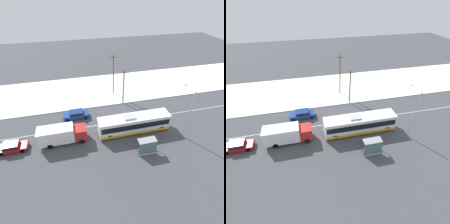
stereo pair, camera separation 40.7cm
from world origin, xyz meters
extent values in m
plane|color=#424449|center=(0.00, 0.00, 0.00)|extent=(120.00, 120.00, 0.00)
cube|color=white|center=(0.00, 12.91, 0.06)|extent=(80.00, 14.53, 0.12)
cube|color=silver|center=(0.00, 0.00, 0.00)|extent=(60.00, 0.12, 0.00)
cube|color=white|center=(0.82, -2.85, 1.66)|extent=(11.97, 2.55, 2.76)
cube|color=black|center=(0.82, -2.85, 1.99)|extent=(11.49, 2.57, 1.05)
cube|color=orange|center=(0.82, -2.85, 0.52)|extent=(11.85, 2.57, 0.50)
cube|color=#B2B2B2|center=(-0.07, -2.85, 3.16)|extent=(1.80, 1.40, 0.24)
cylinder|color=black|center=(5.41, -3.99, 0.50)|extent=(1.00, 0.28, 1.00)
cylinder|color=black|center=(5.41, -1.72, 0.50)|extent=(1.00, 0.28, 1.00)
cylinder|color=black|center=(-3.56, -3.99, 0.50)|extent=(1.00, 0.28, 1.00)
cylinder|color=black|center=(-3.56, -1.72, 0.50)|extent=(1.00, 0.28, 1.00)
cube|color=silver|center=(-11.71, -2.69, 1.72)|extent=(5.39, 2.30, 2.46)
cube|color=red|center=(-8.07, -2.69, 1.45)|extent=(1.90, 2.18, 1.92)
cube|color=black|center=(-7.14, -2.69, 1.84)|extent=(0.06, 1.96, 0.84)
cylinder|color=black|center=(-8.07, -3.71, 0.45)|extent=(0.90, 0.26, 0.90)
cylinder|color=black|center=(-8.07, -1.67, 0.45)|extent=(0.90, 0.26, 0.90)
cylinder|color=black|center=(-12.79, -3.71, 0.45)|extent=(0.90, 0.26, 0.90)
cylinder|color=black|center=(-12.79, -1.67, 0.45)|extent=(0.90, 0.26, 0.90)
cube|color=navy|center=(-8.42, 3.07, 0.59)|extent=(4.59, 1.80, 0.72)
cube|color=navy|center=(-8.31, 3.07, 1.22)|extent=(2.39, 1.66, 0.54)
cube|color=black|center=(-8.31, 3.07, 1.23)|extent=(2.20, 1.69, 0.43)
cylinder|color=black|center=(-10.02, 2.28, 0.32)|extent=(0.64, 0.22, 0.64)
cylinder|color=black|center=(-10.02, 3.86, 0.32)|extent=(0.64, 0.22, 0.64)
cylinder|color=black|center=(-6.73, 2.28, 0.32)|extent=(0.64, 0.22, 0.64)
cylinder|color=black|center=(-6.73, 3.86, 0.32)|extent=(0.64, 0.22, 0.64)
cube|color=maroon|center=(-18.24, -2.72, 0.54)|extent=(4.24, 1.80, 0.63)
cube|color=maroon|center=(-18.35, -2.72, 1.12)|extent=(2.21, 1.66, 0.54)
cube|color=black|center=(-18.35, -2.72, 1.13)|extent=(2.03, 1.69, 0.43)
cylinder|color=black|center=(-16.82, -3.51, 0.32)|extent=(0.64, 0.22, 0.64)
cylinder|color=black|center=(-16.82, -1.93, 0.32)|extent=(0.64, 0.22, 0.64)
cylinder|color=black|center=(-19.76, -3.51, 0.32)|extent=(0.64, 0.22, 0.64)
cylinder|color=black|center=(-19.76, -1.93, 0.32)|extent=(0.64, 0.22, 0.64)
cylinder|color=#23232D|center=(1.83, -6.72, 0.37)|extent=(0.11, 0.11, 0.74)
cylinder|color=#23232D|center=(2.06, -6.72, 0.37)|extent=(0.11, 0.11, 0.74)
cube|color=#19478C|center=(1.94, -6.72, 1.04)|extent=(0.38, 0.21, 0.61)
sphere|color=#8E6647|center=(1.94, -6.72, 1.47)|extent=(0.26, 0.26, 0.26)
cylinder|color=#19478C|center=(1.70, -6.72, 1.01)|extent=(0.10, 0.10, 0.58)
cylinder|color=#19478C|center=(2.19, -6.72, 1.01)|extent=(0.10, 0.10, 0.58)
cube|color=gray|center=(1.12, -7.63, 2.37)|extent=(2.70, 1.20, 0.06)
cube|color=slate|center=(1.12, -8.21, 1.20)|extent=(2.60, 0.04, 2.16)
cylinder|color=#474C51|center=(-0.19, -7.07, 1.17)|extent=(0.08, 0.08, 2.34)
cylinder|color=#474C51|center=(2.44, -7.07, 1.17)|extent=(0.08, 0.08, 2.34)
cylinder|color=#474C51|center=(-0.19, -8.19, 1.17)|extent=(0.08, 0.08, 2.34)
cylinder|color=#474C51|center=(2.44, -8.19, 1.17)|extent=(0.08, 0.08, 2.34)
cylinder|color=#9EA3A8|center=(8.26, -5.94, 4.23)|extent=(0.14, 0.14, 8.46)
cylinder|color=#9EA3A8|center=(8.26, -4.69, 8.31)|extent=(0.10, 2.50, 0.10)
cube|color=silver|center=(8.26, -3.44, 8.24)|extent=(0.36, 0.60, 0.16)
cylinder|color=brown|center=(1.57, 6.01, 3.63)|extent=(0.24, 0.24, 7.26)
cube|color=brown|center=(1.57, 6.01, 6.76)|extent=(1.80, 0.12, 0.12)
cylinder|color=brown|center=(0.52, 10.26, 4.43)|extent=(0.24, 0.24, 8.86)
cube|color=brown|center=(0.52, 10.26, 8.36)|extent=(1.80, 0.12, 0.12)
camera|label=1|loc=(-7.95, -23.59, 20.43)|focal=28.00mm
camera|label=2|loc=(-7.55, -23.68, 20.43)|focal=28.00mm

